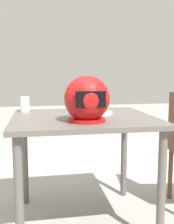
% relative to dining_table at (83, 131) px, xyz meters
% --- Properties ---
extents(ground_plane, '(14.00, 14.00, 0.00)m').
position_rel_dining_table_xyz_m(ground_plane, '(0.00, 0.00, -0.66)').
color(ground_plane, '#9E9E99').
extents(dining_table, '(0.94, 0.85, 0.76)m').
position_rel_dining_table_xyz_m(dining_table, '(0.00, 0.00, 0.00)').
color(dining_table, '#5B5651').
rests_on(dining_table, ground).
extents(pizza_plate, '(0.31, 0.31, 0.01)m').
position_rel_dining_table_xyz_m(pizza_plate, '(-0.08, -0.12, 0.11)').
color(pizza_plate, white).
rests_on(pizza_plate, dining_table).
extents(pizza, '(0.25, 0.25, 0.05)m').
position_rel_dining_table_xyz_m(pizza, '(-0.08, -0.12, 0.13)').
color(pizza, tan).
rests_on(pizza, pizza_plate).
extents(motorcycle_helmet, '(0.28, 0.28, 0.28)m').
position_rel_dining_table_xyz_m(motorcycle_helmet, '(0.01, 0.20, 0.24)').
color(motorcycle_helmet, '#B21414').
rests_on(motorcycle_helmet, dining_table).
extents(drinking_glass, '(0.07, 0.07, 0.11)m').
position_rel_dining_table_xyz_m(drinking_glass, '(0.39, -0.30, 0.16)').
color(drinking_glass, silver).
rests_on(drinking_glass, dining_table).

